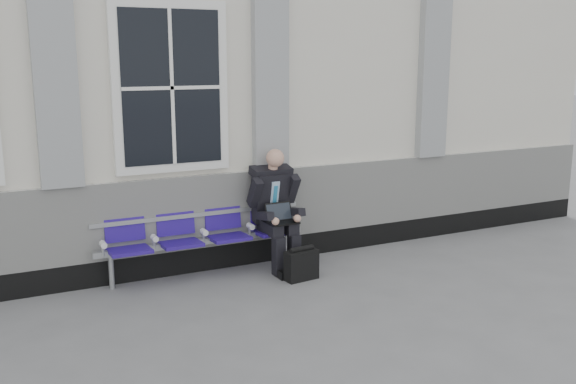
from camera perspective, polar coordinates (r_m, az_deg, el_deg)
ground at (r=6.60m, az=-9.09°, el=-11.42°), size 70.00×70.00×0.00m
station_building at (r=9.45m, az=-15.96°, el=9.22°), size 14.40×4.40×4.49m
bench at (r=7.79m, az=-7.64°, el=-3.40°), size 2.60×0.47×0.91m
businessman at (r=7.92m, az=-1.16°, el=-1.16°), size 0.62×0.83×1.50m
briefcase at (r=7.64m, az=1.21°, el=-6.45°), size 0.42×0.22×0.41m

